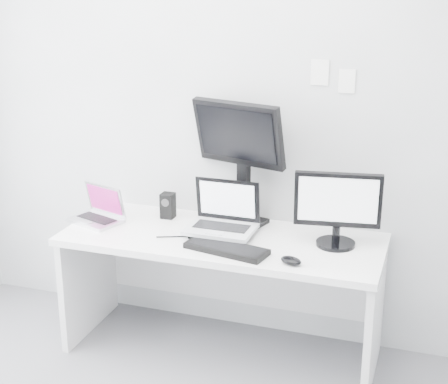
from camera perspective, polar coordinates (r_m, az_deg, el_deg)
The scene contains 11 objects.
back_wall at distance 3.92m, azimuth 1.46°, elevation 6.49°, with size 3.60×3.60×0.00m, color silver.
desk at distance 3.93m, azimuth -0.19°, elevation -8.72°, with size 1.80×0.70×0.73m, color white.
macbook at distance 4.03m, azimuth -10.95°, elevation -1.01°, with size 0.30×0.23×0.23m, color #B5B5BA.
speaker at distance 4.05m, azimuth -4.78°, elevation -1.15°, with size 0.08×0.08×0.15m, color black.
dell_laptop at distance 3.73m, azimuth -0.30°, elevation -1.53°, with size 0.38×0.29×0.31m, color silver.
rear_monitor at distance 3.87m, azimuth 1.43°, elevation 2.61°, with size 0.55×0.20×0.75m, color black.
samsung_monitor at distance 3.63m, azimuth 9.59°, elevation -1.39°, with size 0.46×0.21×0.42m, color black.
keyboard at distance 3.58m, azimuth 0.22°, elevation -4.83°, with size 0.45×0.16×0.03m, color black.
mouse at distance 3.44m, azimuth 5.70°, elevation -5.81°, with size 0.12×0.07×0.04m, color black.
wall_note_0 at distance 3.77m, azimuth 8.12°, elevation 10.00°, with size 0.10×0.00×0.14m, color white.
wall_note_1 at distance 3.75m, azimuth 10.37°, elevation 9.23°, with size 0.09×0.00×0.13m, color white.
Camera 1 is at (1.13, -2.07, 2.13)m, focal length 53.95 mm.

